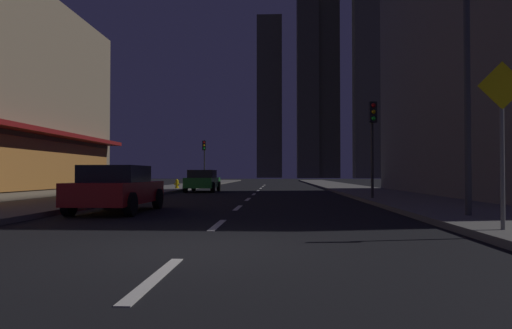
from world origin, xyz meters
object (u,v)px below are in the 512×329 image
(car_parked_near, at_px, (117,188))
(fire_hydrant_far_left, at_px, (177,184))
(car_parked_far, at_px, (203,181))
(street_lamp_right, at_px, (434,22))
(traffic_light_far_left, at_px, (204,153))
(pedestrian_crossing_sign, at_px, (502,130))
(traffic_light_near_right, at_px, (373,128))

(car_parked_near, bearing_deg, fire_hydrant_far_left, 97.21)
(car_parked_far, xyz_separation_m, street_lamp_right, (8.98, -17.82, 4.33))
(traffic_light_far_left, height_order, pedestrian_crossing_sign, traffic_light_far_left)
(car_parked_far, relative_size, traffic_light_far_left, 1.01)
(traffic_light_far_left, xyz_separation_m, pedestrian_crossing_sign, (11.10, -32.69, -1.18))
(fire_hydrant_far_left, height_order, traffic_light_near_right, traffic_light_near_right)
(car_parked_far, bearing_deg, fire_hydrant_far_left, 132.84)
(fire_hydrant_far_left, xyz_separation_m, street_lamp_right, (11.28, -20.30, 4.61))
(car_parked_far, relative_size, pedestrian_crossing_sign, 1.34)
(car_parked_near, distance_m, street_lamp_right, 10.19)
(car_parked_far, bearing_deg, traffic_light_far_left, 99.04)
(traffic_light_near_right, bearing_deg, car_parked_near, -147.68)
(car_parked_near, height_order, fire_hydrant_far_left, car_parked_near)
(pedestrian_crossing_sign, bearing_deg, traffic_light_near_right, 90.53)
(car_parked_near, bearing_deg, traffic_light_near_right, 32.32)
(street_lamp_right, bearing_deg, traffic_light_near_right, 89.13)
(car_parked_near, height_order, car_parked_far, same)
(car_parked_far, relative_size, traffic_light_near_right, 1.01)
(traffic_light_far_left, bearing_deg, pedestrian_crossing_sign, -71.25)
(fire_hydrant_far_left, height_order, traffic_light_far_left, traffic_light_far_left)
(traffic_light_near_right, xyz_separation_m, street_lamp_right, (-0.12, -7.88, 1.87))
(car_parked_near, height_order, traffic_light_near_right, traffic_light_near_right)
(traffic_light_near_right, height_order, street_lamp_right, street_lamp_right)
(traffic_light_far_left, distance_m, pedestrian_crossing_sign, 34.54)
(street_lamp_right, bearing_deg, car_parked_near, 166.68)
(pedestrian_crossing_sign, bearing_deg, car_parked_near, 151.17)
(traffic_light_far_left, bearing_deg, car_parked_near, -86.07)
(traffic_light_near_right, xyz_separation_m, pedestrian_crossing_sign, (0.10, -10.82, -1.18))
(traffic_light_near_right, height_order, traffic_light_far_left, same)
(car_parked_near, relative_size, pedestrian_crossing_sign, 1.34)
(car_parked_near, distance_m, traffic_light_near_right, 11.04)
(car_parked_far, bearing_deg, pedestrian_crossing_sign, -66.09)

